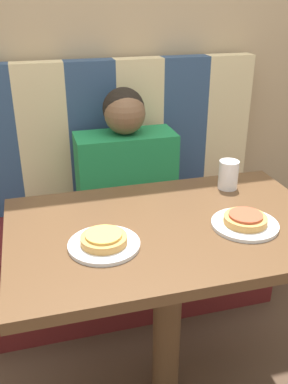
% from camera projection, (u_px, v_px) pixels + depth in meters
% --- Properties ---
extents(wall_back, '(7.00, 0.05, 2.60)m').
position_uv_depth(wall_back, '(108.00, 21.00, 1.93)').
color(wall_back, tan).
rests_on(wall_back, ground_plane).
extents(booth_seat, '(1.36, 0.50, 0.45)m').
position_uv_depth(booth_seat, '(128.00, 257.00, 2.12)').
color(booth_seat, '#5B1919').
rests_on(booth_seat, ground_plane).
extents(booth_backrest, '(1.36, 0.09, 0.70)m').
position_uv_depth(booth_backrest, '(116.00, 134.00, 2.06)').
color(booth_backrest, navy).
rests_on(booth_backrest, booth_seat).
extents(dining_table, '(1.02, 0.65, 0.75)m').
position_uv_depth(dining_table, '(169.00, 253.00, 1.40)').
color(dining_table, brown).
rests_on(dining_table, ground_plane).
extents(person, '(0.44, 0.21, 0.61)m').
position_uv_depth(person, '(126.00, 162.00, 1.91)').
color(person, '#1E8447').
rests_on(person, booth_seat).
extents(plate_left, '(0.21, 0.21, 0.01)m').
position_uv_depth(plate_left, '(104.00, 245.00, 1.24)').
color(plate_left, white).
rests_on(plate_left, dining_table).
extents(plate_right, '(0.21, 0.21, 0.01)m').
position_uv_depth(plate_right, '(245.00, 224.00, 1.34)').
color(plate_right, white).
rests_on(plate_right, dining_table).
extents(pizza_left, '(0.14, 0.14, 0.03)m').
position_uv_depth(pizza_left, '(104.00, 239.00, 1.23)').
color(pizza_left, '#C68E47').
rests_on(pizza_left, plate_left).
extents(pizza_right, '(0.14, 0.14, 0.03)m').
position_uv_depth(pizza_right, '(245.00, 219.00, 1.33)').
color(pizza_right, '#C68E47').
rests_on(pizza_right, plate_right).
extents(drinking_cup, '(0.07, 0.07, 0.11)m').
position_uv_depth(drinking_cup, '(228.00, 175.00, 1.58)').
color(drinking_cup, silver).
rests_on(drinking_cup, dining_table).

